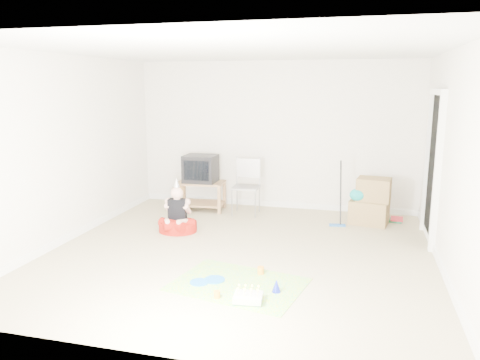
% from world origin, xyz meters
% --- Properties ---
extents(ground, '(5.00, 5.00, 0.00)m').
position_xyz_m(ground, '(0.00, 0.00, 0.00)').
color(ground, tan).
rests_on(ground, ground).
extents(doorway_recess, '(0.02, 0.90, 2.05)m').
position_xyz_m(doorway_recess, '(2.48, 1.20, 1.02)').
color(doorway_recess, black).
rests_on(doorway_recess, ground).
extents(tv_stand, '(0.85, 0.58, 0.51)m').
position_xyz_m(tv_stand, '(-1.22, 1.94, 0.30)').
color(tv_stand, '#966C44').
rests_on(tv_stand, ground).
extents(crt_tv, '(0.55, 0.46, 0.47)m').
position_xyz_m(crt_tv, '(-1.22, 1.94, 0.75)').
color(crt_tv, black).
rests_on(crt_tv, tv_stand).
extents(folding_chair, '(0.45, 0.43, 0.98)m').
position_xyz_m(folding_chair, '(-0.38, 1.86, 0.47)').
color(folding_chair, '#96959B').
rests_on(folding_chair, ground).
extents(cardboard_boxes, '(0.66, 0.55, 0.74)m').
position_xyz_m(cardboard_boxes, '(1.67, 1.83, 0.36)').
color(cardboard_boxes, olive).
rests_on(cardboard_boxes, ground).
extents(floor_mop, '(0.26, 0.34, 1.00)m').
position_xyz_m(floor_mop, '(1.19, 1.55, 0.26)').
color(floor_mop, '#225CAE').
rests_on(floor_mop, ground).
extents(book_pile, '(0.24, 0.29, 0.06)m').
position_xyz_m(book_pile, '(2.11, 2.06, 0.03)').
color(book_pile, '#236B41').
rests_on(book_pile, ground).
extents(seated_woman, '(0.64, 0.64, 0.83)m').
position_xyz_m(seated_woman, '(-1.14, 0.65, 0.18)').
color(seated_woman, '#B21A10').
rests_on(seated_woman, ground).
extents(party_mat, '(1.58, 1.28, 0.01)m').
position_xyz_m(party_mat, '(0.24, -0.98, 0.00)').
color(party_mat, '#DB2E7B').
rests_on(party_mat, ground).
extents(birthday_cake, '(0.31, 0.26, 0.14)m').
position_xyz_m(birthday_cake, '(0.45, -1.36, 0.04)').
color(birthday_cake, silver).
rests_on(birthday_cake, party_mat).
extents(blue_plate_near, '(0.28, 0.28, 0.01)m').
position_xyz_m(blue_plate_near, '(-0.05, -0.94, 0.01)').
color(blue_plate_near, blue).
rests_on(blue_plate_near, party_mat).
extents(blue_plate_far, '(0.26, 0.26, 0.01)m').
position_xyz_m(blue_plate_far, '(-0.19, -1.05, 0.01)').
color(blue_plate_far, blue).
rests_on(blue_plate_far, party_mat).
extents(orange_cup_near, '(0.09, 0.09, 0.09)m').
position_xyz_m(orange_cup_near, '(0.42, -0.63, 0.05)').
color(orange_cup_near, orange).
rests_on(orange_cup_near, party_mat).
extents(orange_cup_far, '(0.09, 0.09, 0.08)m').
position_xyz_m(orange_cup_far, '(0.12, -1.37, 0.04)').
color(orange_cup_far, orange).
rests_on(orange_cup_far, party_mat).
extents(blue_party_hat, '(0.11, 0.11, 0.14)m').
position_xyz_m(blue_party_hat, '(0.69, -1.07, 0.08)').
color(blue_party_hat, '#1C28C4').
rests_on(blue_party_hat, party_mat).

